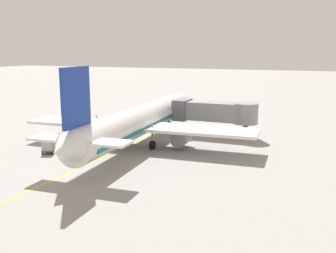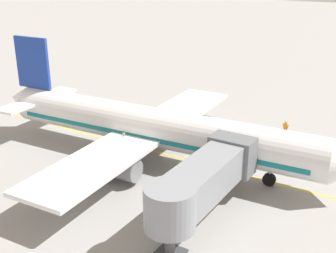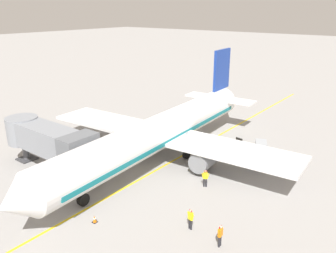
{
  "view_description": "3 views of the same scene",
  "coord_description": "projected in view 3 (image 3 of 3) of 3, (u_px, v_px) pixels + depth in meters",
  "views": [
    {
      "loc": [
        23.63,
        -43.99,
        12.1
      ],
      "look_at": [
        4.39,
        1.74,
        2.28
      ],
      "focal_mm": 41.44,
      "sensor_mm": 36.0,
      "label": 1
    },
    {
      "loc": [
        32.54,
        20.96,
        17.64
      ],
      "look_at": [
        2.43,
        2.09,
        4.11
      ],
      "focal_mm": 45.47,
      "sensor_mm": 36.0,
      "label": 2
    },
    {
      "loc": [
        -20.7,
        27.08,
        15.95
      ],
      "look_at": [
        0.45,
        -0.37,
        3.99
      ],
      "focal_mm": 36.93,
      "sensor_mm": 36.0,
      "label": 3
    }
  ],
  "objects": [
    {
      "name": "safety_cone_nose_right",
      "position": [
        95.0,
        219.0,
        26.99
      ],
      "size": [
        0.36,
        0.36,
        0.59
      ],
      "color": "black",
      "rests_on": "ground"
    },
    {
      "name": "baggage_cart_front",
      "position": [
        256.0,
        156.0,
        36.85
      ],
      "size": [
        2.1,
        2.92,
        1.58
      ],
      "color": "#4C4C51",
      "rests_on": "ground"
    },
    {
      "name": "ground_crew_wing_walker",
      "position": [
        220.0,
        235.0,
        24.07
      ],
      "size": [
        0.26,
        0.73,
        1.69
      ],
      "color": "#232328",
      "rests_on": "ground"
    },
    {
      "name": "ground_crew_marshaller",
      "position": [
        190.0,
        218.0,
        25.97
      ],
      "size": [
        0.72,
        0.33,
        1.69
      ],
      "color": "#232328",
      "rests_on": "ground"
    },
    {
      "name": "ground_plane",
      "position": [
        169.0,
        163.0,
        37.42
      ],
      "size": [
        400.0,
        400.0,
        0.0
      ],
      "primitive_type": "plane",
      "color": "gray"
    },
    {
      "name": "baggage_cart_second_in_train",
      "position": [
        261.0,
        147.0,
        39.2
      ],
      "size": [
        2.1,
        2.92,
        1.58
      ],
      "color": "#4C4C51",
      "rests_on": "ground"
    },
    {
      "name": "parked_airliner",
      "position": [
        161.0,
        132.0,
        37.41
      ],
      "size": [
        30.27,
        37.34,
        10.63
      ],
      "color": "white",
      "rests_on": "ground"
    },
    {
      "name": "ground_crew_loader",
      "position": [
        205.0,
        177.0,
        32.19
      ],
      "size": [
        0.67,
        0.43,
        1.69
      ],
      "color": "#232328",
      "rests_on": "ground"
    },
    {
      "name": "jet_bridge",
      "position": [
        47.0,
        139.0,
        34.6
      ],
      "size": [
        12.08,
        3.5,
        4.98
      ],
      "color": "gray",
      "rests_on": "ground"
    },
    {
      "name": "gate_lead_in_line",
      "position": [
        169.0,
        163.0,
        37.42
      ],
      "size": [
        0.24,
        80.0,
        0.01
      ],
      "primitive_type": "cube",
      "color": "gold",
      "rests_on": "ground"
    },
    {
      "name": "baggage_tug_lead",
      "position": [
        235.0,
        147.0,
        39.82
      ],
      "size": [
        1.66,
        2.67,
        1.62
      ],
      "color": "gold",
      "rests_on": "ground"
    }
  ]
}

